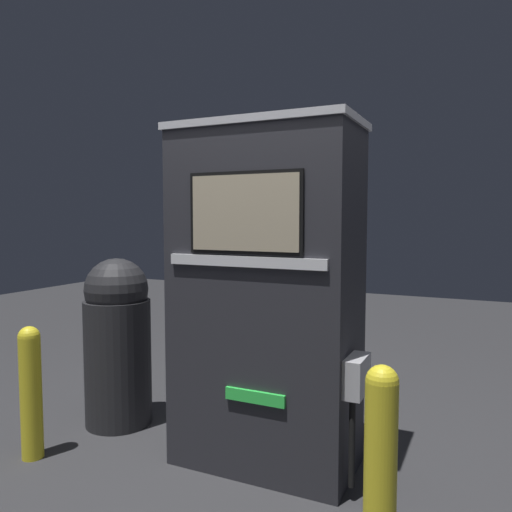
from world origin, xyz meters
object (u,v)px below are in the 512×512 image
Objects in this scene: gas_pump at (266,296)px; trash_bin at (118,340)px; safety_bollard_far at (31,389)px; safety_bollard at (380,466)px.

gas_pump is 1.21m from trash_bin.
gas_pump reaches higher than safety_bollard_far.
safety_bollard is at bearing -20.66° from trash_bin.
safety_bollard_far is at bearing -101.32° from trash_bin.
safety_bollard is 2.05m from safety_bollard_far.
trash_bin reaches higher than safety_bollard.
safety_bollard_far is (-2.05, 0.11, -0.03)m from safety_bollard.
safety_bollard is (0.78, -0.65, -0.52)m from gas_pump.
safety_bollard_far is at bearing -157.00° from gas_pump.
gas_pump is 2.46× the size of safety_bollard_far.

